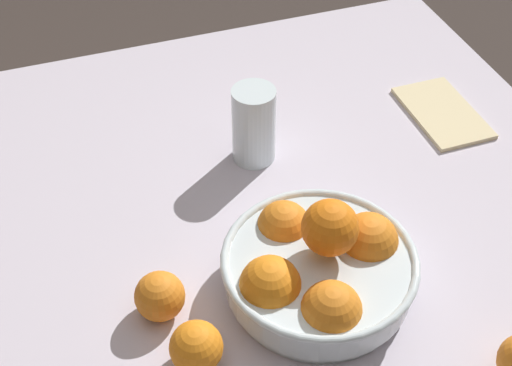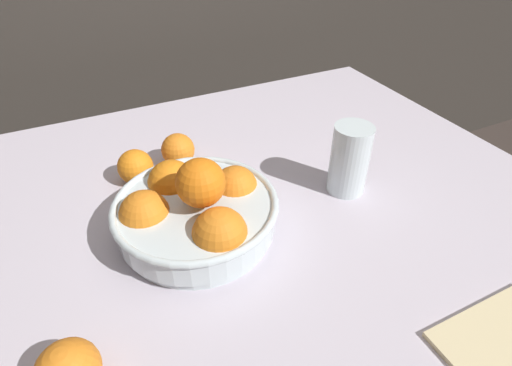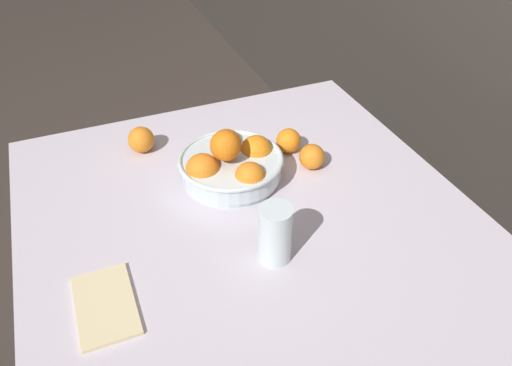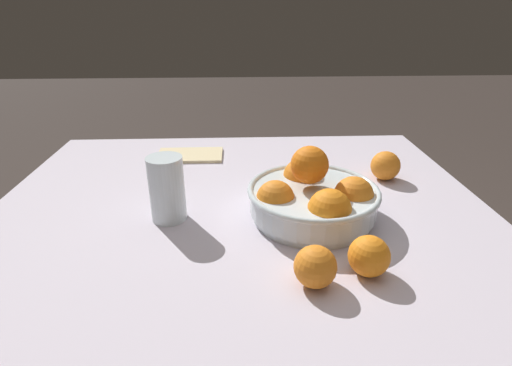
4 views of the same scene
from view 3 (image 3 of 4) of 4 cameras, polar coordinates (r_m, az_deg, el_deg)
The scene contains 7 objects.
dining_table at distance 1.24m, azimuth -0.74°, elevation -6.45°, with size 1.09×1.05×0.76m.
fruit_bowl at distance 1.27m, azimuth -2.85°, elevation 2.22°, with size 0.27×0.27×0.15m.
juice_glass at distance 1.04m, azimuth 1.99°, elevation -6.18°, with size 0.07×0.07×0.14m.
orange_loose_near_bowl at distance 1.38m, azimuth 3.74°, elevation 4.85°, with size 0.07×0.07×0.07m, color orange.
orange_loose_front at distance 1.32m, azimuth 6.39°, elevation 3.01°, with size 0.07×0.07×0.07m, color orange.
orange_loose_aside at distance 1.41m, azimuth -12.99°, elevation 4.85°, with size 0.07×0.07×0.07m, color orange.
napkin at distance 1.04m, azimuth -16.84°, elevation -13.17°, with size 0.19×0.11×0.01m, color beige.
Camera 3 is at (0.83, -0.32, 1.55)m, focal length 35.00 mm.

